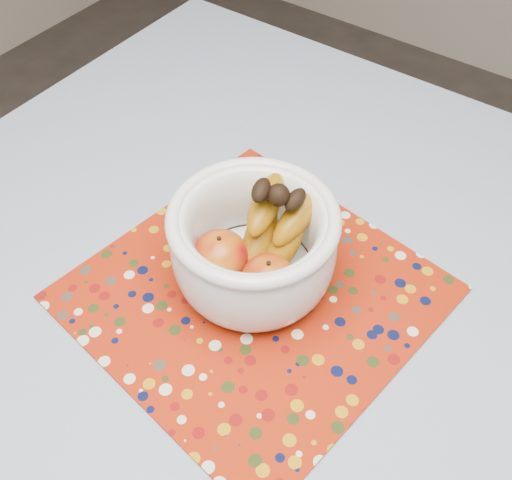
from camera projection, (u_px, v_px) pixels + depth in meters
table at (279, 452)px, 0.70m from camera, size 1.20×1.20×0.75m
tablecloth at (281, 423)px, 0.64m from camera, size 1.32×1.32×0.01m
placemat at (254, 293)px, 0.74m from camera, size 0.44×0.44×0.00m
fruit_bowl at (257, 242)px, 0.70m from camera, size 0.20×0.20×0.15m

